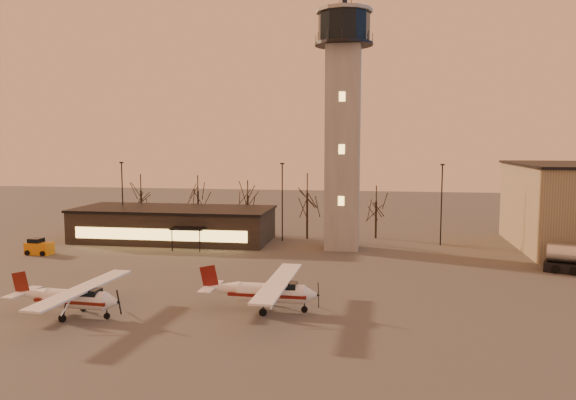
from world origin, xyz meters
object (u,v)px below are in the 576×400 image
(cessna_rear, at_px, (78,302))
(service_cart, at_px, (39,248))
(cessna_front, at_px, (273,296))
(terminal, at_px, (174,224))
(control_tower, at_px, (343,112))

(cessna_rear, height_order, service_cart, cessna_rear)
(cessna_front, bearing_deg, terminal, 124.40)
(terminal, bearing_deg, control_tower, -5.15)
(control_tower, bearing_deg, cessna_front, -97.74)
(service_cart, bearing_deg, control_tower, 18.42)
(cessna_front, relative_size, service_cart, 4.07)
(control_tower, relative_size, service_cart, 10.77)
(control_tower, bearing_deg, terminal, 174.85)
(cessna_front, bearing_deg, cessna_rear, -163.81)
(control_tower, bearing_deg, cessna_rear, -120.32)
(cessna_front, distance_m, cessna_rear, 14.39)
(terminal, height_order, cessna_front, terminal)
(cessna_front, xyz_separation_m, cessna_rear, (-13.89, -3.76, -0.06))
(terminal, relative_size, cessna_front, 2.06)
(cessna_rear, xyz_separation_m, service_cart, (-16.63, 20.67, -0.39))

